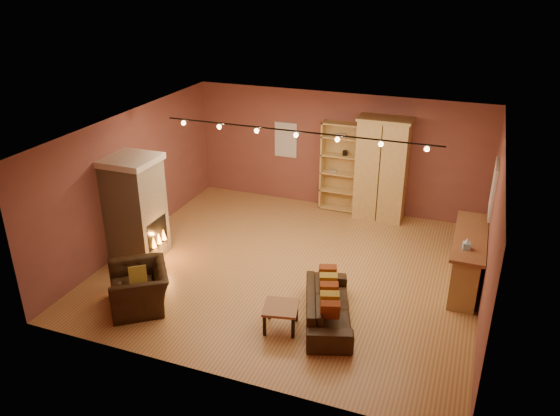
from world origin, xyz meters
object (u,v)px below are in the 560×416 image
at_px(loveseat, 328,301).
at_px(coffee_table, 281,310).
at_px(bar_counter, 467,260).
at_px(armchair, 139,281).
at_px(bookcase, 340,166).
at_px(armoire, 382,169).
at_px(fireplace, 136,208).

height_order(loveseat, coffee_table, loveseat).
relative_size(bar_counter, armchair, 1.61).
height_order(bookcase, coffee_table, bookcase).
xyz_separation_m(bookcase, armchair, (-2.13, -5.26, -0.61)).
bearing_deg(bookcase, armoire, -10.67).
xyz_separation_m(fireplace, coffee_table, (3.53, -1.26, -0.70)).
bearing_deg(fireplace, armoire, 40.42).
bearing_deg(fireplace, loveseat, -10.73).
bearing_deg(loveseat, armoire, -17.73).
bearing_deg(armoire, bar_counter, -48.39).
xyz_separation_m(fireplace, armchair, (1.02, -1.52, -0.58)).
xyz_separation_m(armoire, armchair, (-3.14, -5.07, -0.72)).
distance_m(loveseat, armchair, 3.25).
relative_size(bookcase, bar_counter, 1.02).
distance_m(armoire, armchair, 6.00).
xyz_separation_m(armoire, bar_counter, (2.08, -2.34, -0.69)).
height_order(fireplace, bookcase, bookcase).
xyz_separation_m(fireplace, armoire, (4.16, 3.54, 0.14)).
xyz_separation_m(bookcase, loveseat, (1.04, -4.53, -0.71)).
xyz_separation_m(loveseat, coffee_table, (-0.66, -0.47, -0.02)).
height_order(bar_counter, coffee_table, bar_counter).
relative_size(armoire, bar_counter, 1.14).
distance_m(bookcase, armoire, 1.04).
bearing_deg(bar_counter, coffee_table, -137.69).
distance_m(armchair, coffee_table, 2.53).
xyz_separation_m(loveseat, armchair, (-3.17, -0.73, 0.11)).
bearing_deg(armoire, coffee_table, -97.50).
distance_m(bar_counter, loveseat, 2.87).
bearing_deg(armchair, loveseat, 65.70).
bearing_deg(bookcase, bar_counter, -39.30).
relative_size(fireplace, loveseat, 1.10).
bearing_deg(bar_counter, bookcase, 140.70).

